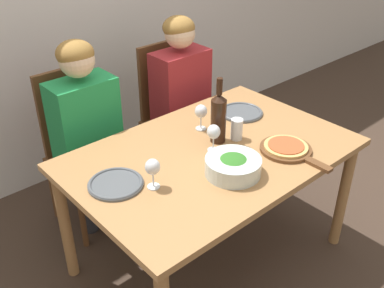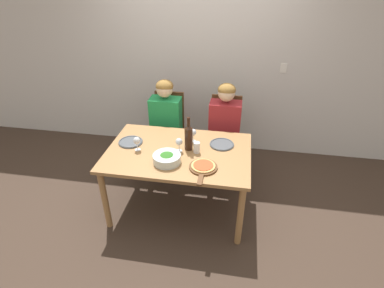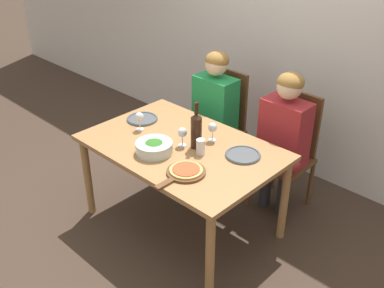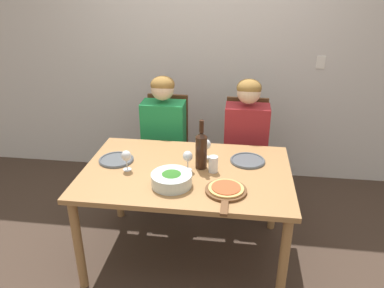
{
  "view_description": "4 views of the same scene",
  "coord_description": "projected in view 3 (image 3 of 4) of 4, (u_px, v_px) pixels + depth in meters",
  "views": [
    {
      "loc": [
        -1.4,
        -1.42,
        1.98
      ],
      "look_at": [
        -0.13,
        0.01,
        0.84
      ],
      "focal_mm": 42.0,
      "sensor_mm": 36.0,
      "label": 1
    },
    {
      "loc": [
        0.57,
        -2.54,
        2.41
      ],
      "look_at": [
        0.14,
        0.01,
        0.84
      ],
      "focal_mm": 28.0,
      "sensor_mm": 36.0,
      "label": 2
    },
    {
      "loc": [
        2.09,
        -2.07,
        2.42
      ],
      "look_at": [
        0.13,
        -0.02,
        0.82
      ],
      "focal_mm": 42.0,
      "sensor_mm": 36.0,
      "label": 3
    },
    {
      "loc": [
        0.35,
        -2.32,
        2.02
      ],
      "look_at": [
        0.02,
        0.12,
        0.9
      ],
      "focal_mm": 35.0,
      "sensor_mm": 36.0,
      "label": 4
    }
  ],
  "objects": [
    {
      "name": "pizza_on_board",
      "position": [
        185.0,
        172.0,
        3.03
      ],
      "size": [
        0.27,
        0.41,
        0.04
      ],
      "color": "brown",
      "rests_on": "dining_table"
    },
    {
      "name": "wine_glass_left",
      "position": [
        139.0,
        118.0,
        3.55
      ],
      "size": [
        0.07,
        0.07,
        0.15
      ],
      "color": "silver",
      "rests_on": "dining_table"
    },
    {
      "name": "wine_glass_right",
      "position": [
        213.0,
        128.0,
        3.39
      ],
      "size": [
        0.07,
        0.07,
        0.15
      ],
      "color": "silver",
      "rests_on": "dining_table"
    },
    {
      "name": "wine_bottle",
      "position": [
        196.0,
        130.0,
        3.29
      ],
      "size": [
        0.08,
        0.08,
        0.36
      ],
      "color": "black",
      "rests_on": "dining_table"
    },
    {
      "name": "person_man",
      "position": [
        283.0,
        131.0,
        3.59
      ],
      "size": [
        0.47,
        0.51,
        1.23
      ],
      "color": "#28282D",
      "rests_on": "ground"
    },
    {
      "name": "chair_right",
      "position": [
        289.0,
        149.0,
        3.77
      ],
      "size": [
        0.42,
        0.42,
        1.01
      ],
      "color": "brown",
      "rests_on": "ground"
    },
    {
      "name": "broccoli_bowl",
      "position": [
        154.0,
        147.0,
        3.26
      ],
      "size": [
        0.27,
        0.27,
        0.09
      ],
      "color": "silver",
      "rests_on": "dining_table"
    },
    {
      "name": "dining_table",
      "position": [
        182.0,
        155.0,
        3.42
      ],
      "size": [
        1.48,
        0.98,
        0.75
      ],
      "color": "#9E7042",
      "rests_on": "ground"
    },
    {
      "name": "ground_plane",
      "position": [
        183.0,
        223.0,
        3.75
      ],
      "size": [
        40.0,
        40.0,
        0.0
      ],
      "primitive_type": "plane",
      "color": "#3D2D23"
    },
    {
      "name": "wine_glass_centre",
      "position": [
        182.0,
        133.0,
        3.32
      ],
      "size": [
        0.07,
        0.07,
        0.15
      ],
      "color": "silver",
      "rests_on": "dining_table"
    },
    {
      "name": "chair_left",
      "position": [
        222.0,
        122.0,
        4.22
      ],
      "size": [
        0.42,
        0.42,
        1.01
      ],
      "color": "brown",
      "rests_on": "ground"
    },
    {
      "name": "water_tumbler",
      "position": [
        201.0,
        147.0,
        3.24
      ],
      "size": [
        0.07,
        0.07,
        0.12
      ],
      "color": "silver",
      "rests_on": "dining_table"
    },
    {
      "name": "dinner_plate_right",
      "position": [
        243.0,
        155.0,
        3.24
      ],
      "size": [
        0.26,
        0.26,
        0.02
      ],
      "color": "#4C5156",
      "rests_on": "dining_table"
    },
    {
      "name": "dinner_plate_left",
      "position": [
        142.0,
        119.0,
        3.75
      ],
      "size": [
        0.26,
        0.26,
        0.02
      ],
      "color": "#4C5156",
      "rests_on": "dining_table"
    },
    {
      "name": "back_wall",
      "position": [
        294.0,
        29.0,
        3.98
      ],
      "size": [
        10.0,
        0.06,
        2.7
      ],
      "color": "silver",
      "rests_on": "ground"
    },
    {
      "name": "person_woman",
      "position": [
        214.0,
        105.0,
        4.04
      ],
      "size": [
        0.47,
        0.51,
        1.23
      ],
      "color": "#28282D",
      "rests_on": "ground"
    }
  ]
}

